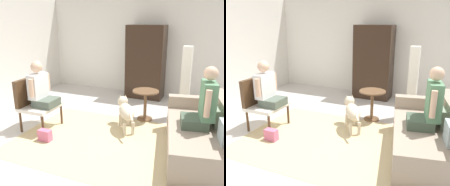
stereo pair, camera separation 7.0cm
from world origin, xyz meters
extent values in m
plane|color=beige|center=(0.00, 0.00, 0.00)|extent=(7.24, 7.24, 0.00)
cube|color=silver|center=(0.00, 2.91, 1.28)|extent=(6.64, 0.12, 2.56)
cube|color=#C6B284|center=(-0.02, -0.16, 0.00)|extent=(3.05, 2.19, 0.01)
cube|color=gray|center=(1.37, 0.05, 0.22)|extent=(1.23, 1.94, 0.44)
cube|color=gray|center=(1.21, 0.84, 0.55)|extent=(0.92, 0.35, 0.21)
cube|color=#9EB2B7|center=(1.68, -0.35, 0.58)|extent=(0.16, 0.33, 0.28)
cube|color=gray|center=(1.59, 0.14, 0.58)|extent=(0.15, 0.30, 0.28)
cube|color=#C6B284|center=(1.49, 0.62, 0.58)|extent=(0.15, 0.28, 0.28)
cylinder|color=#4C331E|center=(-1.15, 0.17, 0.19)|extent=(0.04, 0.04, 0.39)
cylinder|color=#4C331E|center=(-1.13, -0.41, 0.19)|extent=(0.04, 0.04, 0.39)
cylinder|color=#4C331E|center=(-1.63, 0.15, 0.19)|extent=(0.04, 0.04, 0.39)
cylinder|color=#4C331E|center=(-1.61, -0.42, 0.19)|extent=(0.04, 0.04, 0.39)
cube|color=white|center=(-1.38, -0.13, 0.42)|extent=(0.59, 0.69, 0.06)
cube|color=#4C331E|center=(-1.63, -0.13, 0.69)|extent=(0.10, 0.68, 0.49)
cube|color=#445443|center=(1.28, 0.03, 0.51)|extent=(0.45, 0.47, 0.14)
cube|color=#598C66|center=(1.44, 0.06, 0.85)|extent=(0.25, 0.44, 0.54)
sphere|color=#DDB293|center=(1.44, 0.06, 1.24)|extent=(0.20, 0.20, 0.20)
cylinder|color=#DDB293|center=(1.44, -0.19, 0.88)|extent=(0.08, 0.08, 0.38)
cylinder|color=#DDB293|center=(1.35, 0.29, 0.88)|extent=(0.08, 0.08, 0.38)
cube|color=#4F5B4F|center=(-1.25, -0.12, 0.52)|extent=(0.38, 0.40, 0.14)
cube|color=white|center=(-1.40, -0.13, 0.81)|extent=(0.19, 0.39, 0.44)
sphere|color=#DDB293|center=(-1.40, -0.13, 1.15)|extent=(0.20, 0.20, 0.20)
cylinder|color=#DDB293|center=(-1.37, 0.11, 0.83)|extent=(0.08, 0.08, 0.31)
cylinder|color=#DDB293|center=(-1.35, -0.36, 0.83)|extent=(0.08, 0.08, 0.31)
cylinder|color=brown|center=(0.27, 1.01, 0.60)|extent=(0.52, 0.52, 0.02)
cylinder|color=brown|center=(0.27, 1.01, 0.29)|extent=(0.06, 0.06, 0.59)
cylinder|color=brown|center=(0.27, 1.01, 0.01)|extent=(0.30, 0.30, 0.03)
ellipsoid|color=beige|center=(0.10, 0.39, 0.36)|extent=(0.52, 0.63, 0.25)
sphere|color=beige|center=(-0.08, 0.69, 0.44)|extent=(0.20, 0.20, 0.20)
cone|color=beige|center=(-0.13, 0.66, 0.54)|extent=(0.06, 0.06, 0.06)
cone|color=beige|center=(-0.04, 0.72, 0.54)|extent=(0.06, 0.06, 0.06)
cylinder|color=beige|center=(0.30, 0.07, 0.40)|extent=(0.13, 0.17, 0.10)
cylinder|color=beige|center=(-0.07, 0.52, 0.12)|extent=(0.06, 0.06, 0.23)
cylinder|color=beige|center=(0.06, 0.60, 0.12)|extent=(0.06, 0.06, 0.23)
cylinder|color=beige|center=(0.14, 0.17, 0.12)|extent=(0.06, 0.06, 0.23)
cylinder|color=beige|center=(0.27, 0.25, 0.12)|extent=(0.06, 0.06, 0.23)
cube|color=#4C4742|center=(0.96, 1.45, 0.03)|extent=(0.20, 0.20, 0.06)
cube|color=white|center=(0.96, 1.45, 0.76)|extent=(0.18, 0.18, 1.40)
cube|color=black|center=(-0.15, 2.50, 0.91)|extent=(0.92, 0.56, 1.83)
cube|color=#D8668C|center=(-1.00, -0.53, 0.10)|extent=(0.21, 0.12, 0.19)
camera|label=1|loc=(1.48, -3.52, 1.95)|focal=39.45mm
camera|label=2|loc=(1.55, -3.49, 1.95)|focal=39.45mm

